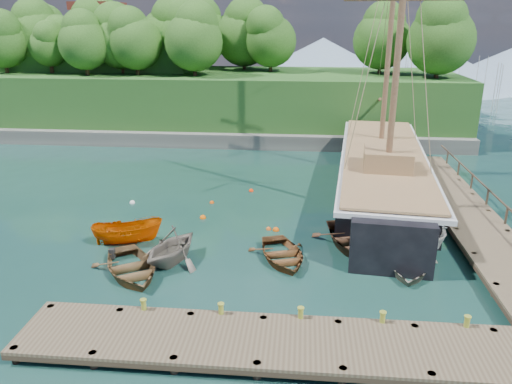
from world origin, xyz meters
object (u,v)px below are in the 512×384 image
rowboat_1 (172,262)px  rowboat_3 (408,270)px  rowboat_0 (132,274)px  rowboat_4 (354,247)px  motorboat_orange (129,243)px  cabin_boat_white (421,250)px  rowboat_2 (282,260)px  schooner (382,177)px

rowboat_1 → rowboat_3: size_ratio=0.96×
rowboat_0 → rowboat_4: size_ratio=0.89×
motorboat_orange → cabin_boat_white: size_ratio=0.67×
rowboat_1 → motorboat_orange: (-2.84, 1.92, 0.00)m
rowboat_3 → rowboat_1: bearing=-166.6°
rowboat_2 → cabin_boat_white: cabin_boat_white is taller
rowboat_3 → motorboat_orange: (-14.09, 1.73, 0.00)m
rowboat_2 → motorboat_orange: bearing=153.7°
rowboat_1 → rowboat_3: rowboat_1 is taller
motorboat_orange → schooner: schooner is taller
rowboat_3 → rowboat_4: 3.24m
rowboat_2 → motorboat_orange: 8.24m
rowboat_2 → rowboat_1: bearing=169.7°
rowboat_0 → rowboat_2: rowboat_0 is taller
rowboat_3 → rowboat_2: bearing=-172.7°
rowboat_4 → cabin_boat_white: cabin_boat_white is taller
rowboat_1 → schooner: size_ratio=0.12×
rowboat_3 → schooner: bearing=101.3°
rowboat_0 → rowboat_1: (1.55, 1.37, 0.00)m
rowboat_1 → cabin_boat_white: 12.57m
rowboat_2 → rowboat_0: bearing=178.9°
rowboat_2 → cabin_boat_white: 7.22m
rowboat_4 → motorboat_orange: bearing=166.0°
rowboat_2 → motorboat_orange: size_ratio=1.10×
rowboat_2 → schooner: schooner is taller
rowboat_4 → rowboat_2: bearing=-171.0°
motorboat_orange → cabin_boat_white: cabin_boat_white is taller
rowboat_0 → rowboat_1: 2.07m
rowboat_2 → rowboat_4: rowboat_4 is taller
rowboat_0 → rowboat_3: (12.81, 1.55, 0.00)m
rowboat_2 → schooner: 12.05m
cabin_boat_white → schooner: 8.67m
rowboat_1 → motorboat_orange: bearing=167.8°
rowboat_2 → schooner: bearing=41.2°
rowboat_3 → cabin_boat_white: bearing=77.5°
rowboat_0 → rowboat_4: (10.51, 3.84, 0.00)m
motorboat_orange → rowboat_3: bearing=-111.9°
cabin_boat_white → schooner: schooner is taller
rowboat_0 → cabin_boat_white: size_ratio=0.82×
rowboat_3 → cabin_boat_white: cabin_boat_white is taller
rowboat_0 → rowboat_2: 7.18m
rowboat_3 → schooner: 10.89m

